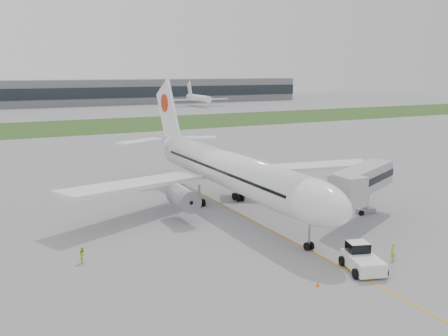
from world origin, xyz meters
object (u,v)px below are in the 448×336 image
jet_bridge (360,181)px  ground_crew_near (393,251)px  airliner (226,168)px  pushback_tug (362,258)px

jet_bridge → ground_crew_near: size_ratio=7.87×
airliner → jet_bridge: size_ratio=3.69×
airliner → pushback_tug: 27.04m
pushback_tug → airliner: bearing=110.4°
airliner → pushback_tug: (1.32, -26.62, -4.51)m
pushback_tug → jet_bridge: size_ratio=0.37×
pushback_tug → ground_crew_near: bearing=23.6°
ground_crew_near → pushback_tug: bearing=-9.9°
airliner → jet_bridge: 18.67m
pushback_tug → ground_crew_near: size_ratio=2.95×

